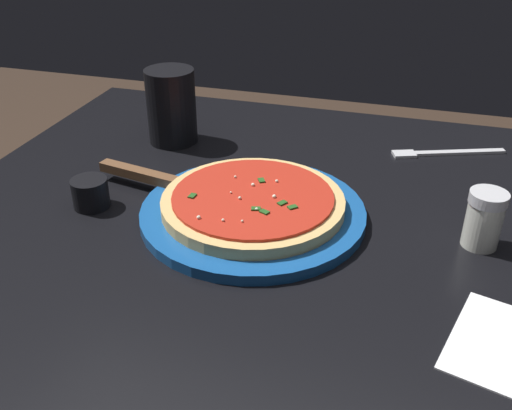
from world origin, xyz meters
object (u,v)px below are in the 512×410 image
cup_small_sauce (90,193)px  parmesan_shaker (484,219)px  pizza_server (161,181)px  cup_tall_drink (171,106)px  serving_plate (256,213)px  pizza (256,202)px  fork (442,153)px

cup_small_sauce → parmesan_shaker: size_ratio=0.67×
pizza_server → cup_tall_drink: cup_tall_drink is taller
serving_plate → parmesan_shaker: 0.29m
cup_tall_drink → cup_small_sauce: (-0.02, -0.24, -0.04)m
serving_plate → pizza_server: bearing=169.2°
serving_plate → pizza: bearing=-90.6°
pizza → pizza_server: (-0.15, 0.03, -0.00)m
pizza_server → cup_tall_drink: bearing=108.2°
serving_plate → pizza_server: size_ratio=1.34×
pizza → cup_tall_drink: (-0.21, 0.20, 0.04)m
parmesan_shaker → cup_tall_drink: bearing=159.1°
pizza → parmesan_shaker: 0.29m
pizza_server → cup_small_sauce: bearing=-141.1°
pizza → fork: size_ratio=1.35×
pizza → pizza_server: pizza is taller
cup_tall_drink → fork: cup_tall_drink is taller
serving_plate → fork: size_ratio=1.67×
serving_plate → cup_tall_drink: cup_tall_drink is taller
cup_tall_drink → parmesan_shaker: cup_tall_drink is taller
pizza → cup_tall_drink: bearing=135.4°
cup_tall_drink → fork: size_ratio=0.69×
pizza → parmesan_shaker: size_ratio=3.29×
cup_tall_drink → cup_small_sauce: 0.24m
parmesan_shaker → cup_small_sauce: bearing=-174.3°
serving_plate → pizza: (-0.00, -0.00, 0.02)m
pizza_server → parmesan_shaker: 0.43m
cup_small_sauce → fork: bearing=34.0°
cup_small_sauce → cup_tall_drink: bearing=85.3°
pizza_server → cup_tall_drink: (-0.06, 0.18, 0.04)m
pizza → cup_small_sauce: 0.23m
pizza_server → parmesan_shaker: bearing=-1.6°
pizza_server → parmesan_shaker: (0.43, -0.01, 0.02)m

